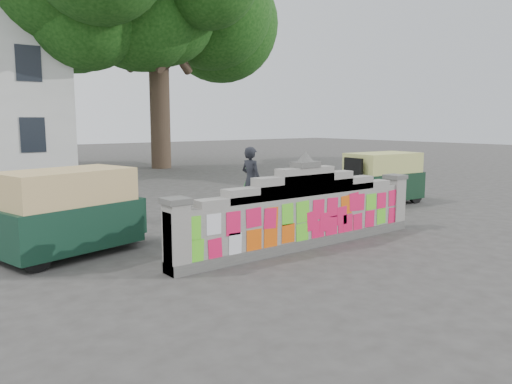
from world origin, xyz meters
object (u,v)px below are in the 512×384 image
at_px(cyclist_bike, 251,203).
at_px(rickshaw_left, 71,211).
at_px(rickshaw_right, 381,177).
at_px(pedestrian, 251,193).
at_px(cyclist_rider, 251,190).

distance_m(cyclist_bike, rickshaw_left, 4.73).
xyz_separation_m(rickshaw_left, rickshaw_right, (9.80, 0.15, -0.03)).
bearing_deg(cyclist_bike, rickshaw_left, 86.73).
xyz_separation_m(cyclist_bike, rickshaw_right, (5.09, -0.16, 0.33)).
height_order(pedestrian, rickshaw_right, rickshaw_right).
height_order(rickshaw_left, rickshaw_right, rickshaw_left).
bearing_deg(cyclist_bike, pedestrian, -45.67).
bearing_deg(cyclist_rider, rickshaw_right, -98.90).
xyz_separation_m(cyclist_bike, pedestrian, (0.21, 0.27, 0.22)).
distance_m(rickshaw_left, rickshaw_right, 9.80).
height_order(cyclist_rider, rickshaw_right, cyclist_rider).
distance_m(cyclist_bike, cyclist_rider, 0.35).
bearing_deg(pedestrian, cyclist_bike, -34.19).
distance_m(cyclist_bike, pedestrian, 0.40).
height_order(pedestrian, rickshaw_left, rickshaw_left).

